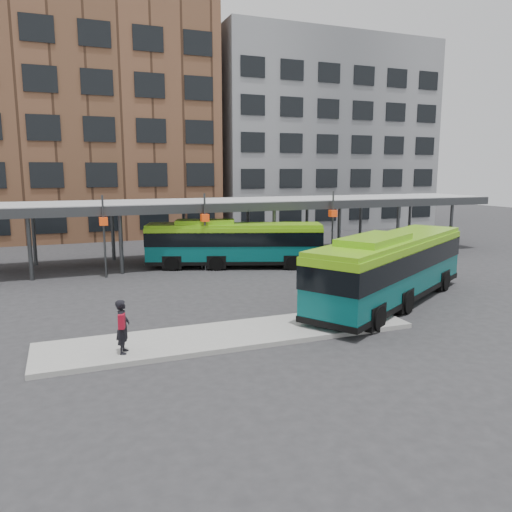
{
  "coord_description": "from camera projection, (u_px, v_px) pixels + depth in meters",
  "views": [
    {
      "loc": [
        -11.16,
        -20.0,
        6.17
      ],
      "look_at": [
        -1.93,
        3.73,
        1.8
      ],
      "focal_mm": 35.0,
      "sensor_mm": 36.0,
      "label": 1
    }
  ],
  "objects": [
    {
      "name": "bus_rear",
      "position": [
        234.0,
        243.0,
        32.05
      ],
      "size": [
        11.29,
        5.98,
        3.07
      ],
      "rotation": [
        0.0,
        0.0,
        -0.34
      ],
      "color": "#074E4E",
      "rests_on": "ground"
    },
    {
      "name": "building_brick",
      "position": [
        69.0,
        119.0,
        47.37
      ],
      "size": [
        26.0,
        14.0,
        22.0
      ],
      "primitive_type": "cube",
      "color": "brown",
      "rests_on": "ground"
    },
    {
      "name": "building_grey",
      "position": [
        313.0,
        137.0,
        56.82
      ],
      "size": [
        24.0,
        14.0,
        20.0
      ],
      "primitive_type": "cube",
      "color": "slate",
      "rests_on": "ground"
    },
    {
      "name": "bike_rack",
      "position": [
        400.0,
        244.0,
        38.99
      ],
      "size": [
        6.51,
        1.31,
        1.07
      ],
      "color": "slate",
      "rests_on": "ground"
    },
    {
      "name": "boarding_island",
      "position": [
        232.0,
        335.0,
        18.67
      ],
      "size": [
        14.0,
        3.0,
        0.18
      ],
      "primitive_type": "cube",
      "color": "gray",
      "rests_on": "ground"
    },
    {
      "name": "pedestrian",
      "position": [
        123.0,
        326.0,
        16.45
      ],
      "size": [
        0.59,
        0.75,
        1.82
      ],
      "rotation": [
        0.0,
        0.0,
        1.3
      ],
      "color": "black",
      "rests_on": "boarding_island"
    },
    {
      "name": "bus_front",
      "position": [
        391.0,
        266.0,
        23.19
      ],
      "size": [
        11.9,
        8.69,
        3.4
      ],
      "rotation": [
        0.0,
        0.0,
        0.55
      ],
      "color": "#074E4E",
      "rests_on": "ground"
    },
    {
      "name": "canopy",
      "position": [
        234.0,
        204.0,
        34.54
      ],
      "size": [
        40.0,
        6.53,
        4.8
      ],
      "color": "#999B9E",
      "rests_on": "ground"
    },
    {
      "name": "ground",
      "position": [
        323.0,
        304.0,
        23.4
      ],
      "size": [
        120.0,
        120.0,
        0.0
      ],
      "primitive_type": "plane",
      "color": "#28282B",
      "rests_on": "ground"
    }
  ]
}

